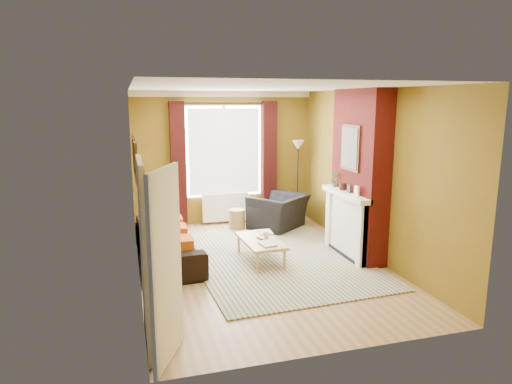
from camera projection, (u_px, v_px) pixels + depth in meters
ground at (260, 264)px, 7.39m from camera, size 5.50×5.50×0.00m
room_walls at (292, 176)px, 7.55m from camera, size 3.82×5.54×2.83m
striped_rug at (276, 258)px, 7.64m from camera, size 2.89×3.88×0.02m
sofa at (168, 243)px, 7.45m from camera, size 0.98×2.21×0.63m
armchair at (278, 212)px, 9.41m from camera, size 1.43×1.41×0.70m
coffee_table at (260, 242)px, 7.48m from camera, size 0.61×1.15×0.37m
wicker_stool at (237, 219)px, 9.38m from camera, size 0.44×0.44×0.41m
floor_lamp at (298, 158)px, 9.70m from camera, size 0.34×0.34×1.78m
book_a at (261, 245)px, 7.14m from camera, size 0.27×0.33×0.03m
book_b at (259, 232)px, 7.82m from camera, size 0.24×0.32×0.02m
mug at (266, 236)px, 7.51m from camera, size 0.12×0.12×0.10m
tv_remote at (260, 238)px, 7.49m from camera, size 0.10×0.15×0.02m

